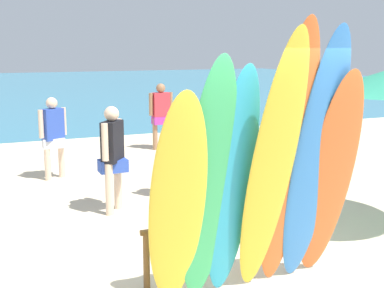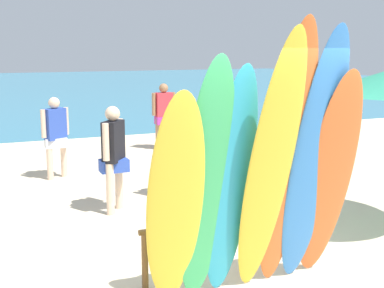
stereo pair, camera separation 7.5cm
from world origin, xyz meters
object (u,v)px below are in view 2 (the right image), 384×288
surfboard_orange_6 (329,178)px  beachgoer_strolling (114,152)px  surfboard_rack (233,231)px  surfboard_orange_4 (287,160)px  beachgoer_by_water (55,132)px  surfboard_yellow_3 (270,169)px  beachgoer_midbeach (187,141)px  beachgoer_near_rack (164,112)px  surfboard_green_1 (206,185)px  surfboard_blue_5 (314,161)px  beach_chair_red (232,165)px  surfboard_yellow_0 (175,203)px  surfboard_teal_2 (231,185)px

surfboard_orange_6 → beachgoer_strolling: (-1.49, 3.24, -0.21)m
surfboard_rack → beachgoer_strolling: (-0.66, 2.69, 0.44)m
surfboard_orange_4 → beachgoer_by_water: (-1.48, 5.71, -0.49)m
surfboard_yellow_3 → beachgoer_midbeach: size_ratio=1.64×
beachgoer_by_water → beachgoer_near_rack: bearing=8.3°
surfboard_green_1 → beachgoer_midbeach: 3.65m
surfboard_green_1 → surfboard_blue_5: 1.19m
surfboard_green_1 → beachgoer_midbeach: size_ratio=1.47×
surfboard_yellow_3 → beach_chair_red: (1.55, 3.83, -0.93)m
surfboard_green_1 → surfboard_yellow_3: bearing=-15.6°
beachgoer_by_water → beachgoer_near_rack: size_ratio=0.96×
surfboard_yellow_0 → surfboard_teal_2: size_ratio=0.92×
surfboard_teal_2 → surfboard_blue_5: 0.92m
surfboard_yellow_0 → surfboard_rack: bearing=36.0°
surfboard_orange_4 → surfboard_blue_5: (0.31, -0.01, -0.03)m
surfboard_teal_2 → beachgoer_near_rack: surfboard_teal_2 is taller
surfboard_yellow_3 → beachgoer_near_rack: surfboard_yellow_3 is taller
surfboard_teal_2 → surfboard_yellow_3: 0.41m
beachgoer_midbeach → surfboard_green_1: bearing=69.6°
surfboard_rack → surfboard_yellow_0: size_ratio=0.97×
surfboard_yellow_0 → surfboard_blue_5: surfboard_blue_5 is taller
surfboard_orange_4 → beachgoer_midbeach: bearing=87.4°
surfboard_teal_2 → beachgoer_midbeach: 3.53m
beachgoer_by_water → beachgoer_near_rack: beachgoer_near_rack is taller
beachgoer_by_water → beachgoer_midbeach: bearing=-76.6°
surfboard_yellow_3 → surfboard_teal_2: bearing=152.1°
surfboard_yellow_3 → beachgoer_strolling: (-0.71, 3.36, -0.41)m
surfboard_rack → surfboard_teal_2: (-0.29, -0.51, 0.69)m
beachgoer_by_water → beach_chair_red: bearing=-61.0°
surfboard_blue_5 → surfboard_yellow_0: bearing=174.4°
beachgoer_by_water → beachgoer_midbeach: beachgoer_midbeach is taller
surfboard_orange_6 → beachgoer_by_water: (-2.02, 5.69, -0.25)m
beachgoer_strolling → surfboard_blue_5: bearing=-120.7°
surfboard_green_1 → beachgoer_by_water: surfboard_green_1 is taller
surfboard_blue_5 → beachgoer_by_water: bearing=103.5°
surfboard_orange_4 → beachgoer_strolling: 3.43m
surfboard_yellow_3 → surfboard_blue_5: 0.57m
surfboard_rack → surfboard_orange_4: (0.29, -0.58, 0.90)m
surfboard_rack → surfboard_orange_6: size_ratio=0.90×
surfboard_orange_6 → beachgoer_midbeach: surfboard_orange_6 is taller
surfboard_orange_4 → surfboard_orange_6: 0.59m
beachgoer_near_rack → beachgoer_strolling: (-2.36, -4.39, 0.00)m
surfboard_orange_6 → beachgoer_midbeach: 3.46m
surfboard_orange_6 → beachgoer_near_rack: surfboard_orange_6 is taller
surfboard_yellow_3 → beachgoer_by_water: (-1.24, 5.80, -0.45)m
surfboard_green_1 → beachgoer_near_rack: bearing=68.7°
surfboard_green_1 → surfboard_orange_4: surfboard_orange_4 is taller
surfboard_teal_2 → beachgoer_by_water: size_ratio=1.53×
surfboard_orange_4 → beachgoer_near_rack: surfboard_orange_4 is taller
surfboard_teal_2 → surfboard_green_1: bearing=-177.3°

